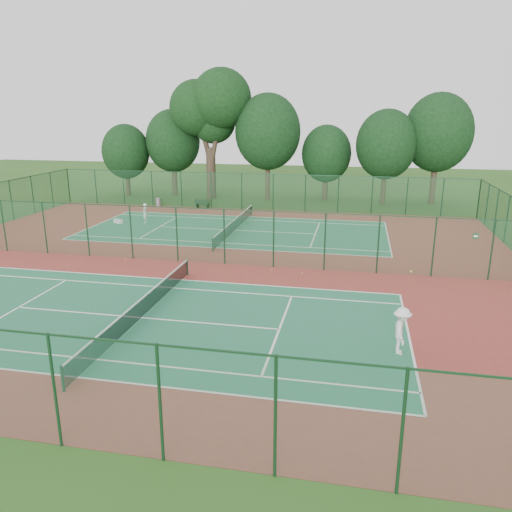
# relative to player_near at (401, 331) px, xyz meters

# --- Properties ---
(ground) EXTENTS (120.00, 120.00, 0.00)m
(ground) POSITION_rel_player_near_xyz_m (-11.38, 10.23, -0.97)
(ground) COLOR #275019
(ground) RESTS_ON ground
(red_pad) EXTENTS (40.00, 36.00, 0.01)m
(red_pad) POSITION_rel_player_near_xyz_m (-11.38, 10.23, -0.96)
(red_pad) COLOR maroon
(red_pad) RESTS_ON ground
(court_near) EXTENTS (23.77, 10.97, 0.01)m
(court_near) POSITION_rel_player_near_xyz_m (-11.38, 1.23, -0.95)
(court_near) COLOR #216A47
(court_near) RESTS_ON red_pad
(court_far) EXTENTS (23.77, 10.97, 0.01)m
(court_far) POSITION_rel_player_near_xyz_m (-11.38, 19.23, -0.95)
(court_far) COLOR #226C45
(court_far) RESTS_ON red_pad
(fence_north) EXTENTS (40.00, 0.09, 3.50)m
(fence_north) POSITION_rel_player_near_xyz_m (-11.38, 28.23, 0.79)
(fence_north) COLOR #194C28
(fence_north) RESTS_ON ground
(fence_south) EXTENTS (40.00, 0.09, 3.50)m
(fence_south) POSITION_rel_player_near_xyz_m (-11.38, -7.77, 0.79)
(fence_south) COLOR #194B31
(fence_south) RESTS_ON ground
(fence_divider) EXTENTS (40.00, 0.09, 3.50)m
(fence_divider) POSITION_rel_player_near_xyz_m (-11.38, 10.23, 0.79)
(fence_divider) COLOR #1A4F2B
(fence_divider) RESTS_ON ground
(tennis_net_near) EXTENTS (0.10, 12.90, 0.97)m
(tennis_net_near) POSITION_rel_player_near_xyz_m (-11.38, 1.23, -0.43)
(tennis_net_near) COLOR #153B24
(tennis_net_near) RESTS_ON ground
(tennis_net_far) EXTENTS (0.10, 12.90, 0.97)m
(tennis_net_far) POSITION_rel_player_near_xyz_m (-11.38, 19.23, -0.43)
(tennis_net_far) COLOR #163D25
(tennis_net_far) RESTS_ON ground
(player_near) EXTENTS (0.73, 1.24, 1.90)m
(player_near) POSITION_rel_player_near_xyz_m (0.00, 0.00, 0.00)
(player_near) COLOR white
(player_near) RESTS_ON court_near
(player_far) EXTENTS (0.52, 0.68, 1.67)m
(player_far) POSITION_rel_player_near_xyz_m (-19.58, 20.42, -0.12)
(player_far) COLOR white
(player_far) RESTS_ON court_far
(trash_bin) EXTENTS (0.59, 0.59, 0.86)m
(trash_bin) POSITION_rel_player_near_xyz_m (-21.41, 27.83, -0.53)
(trash_bin) COLOR gray
(trash_bin) RESTS_ON red_pad
(bench) EXTENTS (1.49, 0.69, 0.89)m
(bench) POSITION_rel_player_near_xyz_m (-16.83, 27.77, -0.50)
(bench) COLOR black
(bench) RESTS_ON red_pad
(kit_bag) EXTENTS (0.94, 0.65, 0.33)m
(kit_bag) POSITION_rel_player_near_xyz_m (-21.79, 19.85, -0.79)
(kit_bag) COLOR silver
(kit_bag) RESTS_ON red_pad
(stray_ball_a) EXTENTS (0.07, 0.07, 0.07)m
(stray_ball_a) POSITION_rel_player_near_xyz_m (-6.74, 9.54, -0.93)
(stray_ball_a) COLOR #BBD431
(stray_ball_a) RESTS_ON red_pad
(stray_ball_b) EXTENTS (0.07, 0.07, 0.07)m
(stray_ball_b) POSITION_rel_player_near_xyz_m (-4.88, 9.24, -0.92)
(stray_ball_b) COLOR #CAD832
(stray_ball_b) RESTS_ON red_pad
(stray_ball_c) EXTENTS (0.07, 0.07, 0.07)m
(stray_ball_c) POSITION_rel_player_near_xyz_m (-16.28, 9.80, -0.92)
(stray_ball_c) COLOR #BED030
(stray_ball_c) RESTS_ON red_pad
(big_tree) EXTENTS (8.82, 6.45, 13.54)m
(big_tree) POSITION_rel_player_near_xyz_m (-17.47, 33.79, 8.62)
(big_tree) COLOR #33261B
(big_tree) RESTS_ON ground
(evergreen_row) EXTENTS (39.00, 5.00, 12.00)m
(evergreen_row) POSITION_rel_player_near_xyz_m (-10.88, 34.48, -0.97)
(evergreen_row) COLOR black
(evergreen_row) RESTS_ON ground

